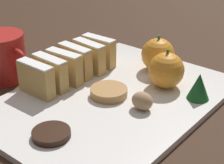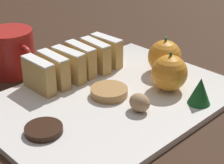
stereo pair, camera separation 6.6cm
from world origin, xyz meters
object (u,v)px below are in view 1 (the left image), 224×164
(orange_near, at_px, (166,70))
(orange_far, at_px, (157,54))
(walnut, at_px, (142,101))
(coffee_mug, at_px, (2,57))
(chocolate_cookie, at_px, (51,134))

(orange_near, height_order, orange_far, same)
(walnut, xyz_separation_m, coffee_mug, (-0.30, -0.06, 0.02))
(coffee_mug, bearing_deg, orange_far, 41.60)
(orange_far, height_order, walnut, orange_far)
(orange_far, height_order, chocolate_cookie, orange_far)
(coffee_mug, bearing_deg, walnut, 10.78)
(orange_far, xyz_separation_m, walnut, (0.07, -0.15, -0.02))
(orange_near, relative_size, walnut, 1.99)
(coffee_mug, bearing_deg, orange_near, 28.38)
(orange_near, bearing_deg, orange_far, 136.13)
(orange_far, height_order, coffee_mug, coffee_mug)
(orange_far, relative_size, coffee_mug, 0.59)
(walnut, bearing_deg, orange_near, 97.86)
(orange_far, bearing_deg, walnut, -65.74)
(walnut, height_order, coffee_mug, coffee_mug)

